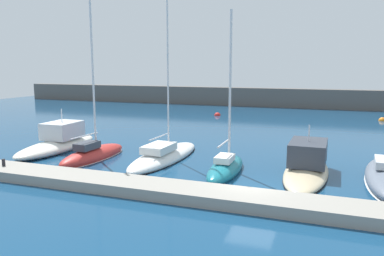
{
  "coord_description": "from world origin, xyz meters",
  "views": [
    {
      "loc": [
        3.63,
        -19.5,
        6.75
      ],
      "look_at": [
        -4.96,
        4.18,
        2.6
      ],
      "focal_mm": 35.35,
      "sensor_mm": 36.0,
      "label": 1
    }
  ],
  "objects_px": {
    "sailboat_white_third": "(164,155)",
    "motorboat_sand_fifth": "(307,165)",
    "mooring_buoy_orange": "(382,121)",
    "sailboat_teal_fourth": "(226,167)",
    "dock_bollard": "(4,162)",
    "mooring_buoy_red": "(217,116)",
    "motorboat_ivory_nearest": "(59,142)",
    "sailboat_red_second": "(93,154)"
  },
  "relations": [
    {
      "from": "sailboat_white_third",
      "to": "motorboat_sand_fifth",
      "type": "height_order",
      "value": "sailboat_white_third"
    },
    {
      "from": "motorboat_sand_fifth",
      "to": "mooring_buoy_orange",
      "type": "xyz_separation_m",
      "value": [
        7.48,
        27.53,
        -0.55
      ]
    },
    {
      "from": "sailboat_teal_fourth",
      "to": "dock_bollard",
      "type": "xyz_separation_m",
      "value": [
        -12.86,
        -5.24,
        0.45
      ]
    },
    {
      "from": "sailboat_white_third",
      "to": "mooring_buoy_red",
      "type": "bearing_deg",
      "value": 9.8
    },
    {
      "from": "motorboat_ivory_nearest",
      "to": "sailboat_white_third",
      "type": "distance_m",
      "value": 9.4
    },
    {
      "from": "motorboat_ivory_nearest",
      "to": "motorboat_sand_fifth",
      "type": "relative_size",
      "value": 1.0
    },
    {
      "from": "dock_bollard",
      "to": "sailboat_white_third",
      "type": "bearing_deg",
      "value": 42.71
    },
    {
      "from": "sailboat_white_third",
      "to": "mooring_buoy_orange",
      "type": "relative_size",
      "value": 19.39
    },
    {
      "from": "sailboat_red_second",
      "to": "mooring_buoy_orange",
      "type": "relative_size",
      "value": 14.61
    },
    {
      "from": "mooring_buoy_red",
      "to": "motorboat_sand_fifth",
      "type": "bearing_deg",
      "value": -62.5
    },
    {
      "from": "motorboat_ivory_nearest",
      "to": "mooring_buoy_orange",
      "type": "relative_size",
      "value": 10.28
    },
    {
      "from": "motorboat_sand_fifth",
      "to": "mooring_buoy_red",
      "type": "xyz_separation_m",
      "value": [
        -13.22,
        25.4,
        -0.55
      ]
    },
    {
      "from": "sailboat_teal_fourth",
      "to": "dock_bollard",
      "type": "height_order",
      "value": "sailboat_teal_fourth"
    },
    {
      "from": "motorboat_ivory_nearest",
      "to": "sailboat_white_third",
      "type": "height_order",
      "value": "sailboat_white_third"
    },
    {
      "from": "motorboat_ivory_nearest",
      "to": "sailboat_white_third",
      "type": "xyz_separation_m",
      "value": [
        9.4,
        -0.03,
        -0.37
      ]
    },
    {
      "from": "mooring_buoy_orange",
      "to": "motorboat_sand_fifth",
      "type": "bearing_deg",
      "value": -105.2
    },
    {
      "from": "sailboat_teal_fourth",
      "to": "mooring_buoy_orange",
      "type": "height_order",
      "value": "sailboat_teal_fourth"
    },
    {
      "from": "motorboat_ivory_nearest",
      "to": "dock_bollard",
      "type": "xyz_separation_m",
      "value": [
        1.65,
        -7.18,
        0.16
      ]
    },
    {
      "from": "motorboat_sand_fifth",
      "to": "dock_bollard",
      "type": "relative_size",
      "value": 20.66
    },
    {
      "from": "sailboat_red_second",
      "to": "sailboat_teal_fourth",
      "type": "xyz_separation_m",
      "value": [
        10.07,
        -0.2,
        -0.02
      ]
    },
    {
      "from": "sailboat_white_third",
      "to": "mooring_buoy_red",
      "type": "distance_m",
      "value": 25.23
    },
    {
      "from": "motorboat_ivory_nearest",
      "to": "sailboat_teal_fourth",
      "type": "distance_m",
      "value": 14.65
    },
    {
      "from": "sailboat_white_third",
      "to": "mooring_buoy_red",
      "type": "relative_size",
      "value": 19.69
    },
    {
      "from": "sailboat_white_third",
      "to": "sailboat_teal_fourth",
      "type": "height_order",
      "value": "sailboat_white_third"
    },
    {
      "from": "mooring_buoy_red",
      "to": "dock_bollard",
      "type": "bearing_deg",
      "value": -98.01
    },
    {
      "from": "motorboat_ivory_nearest",
      "to": "mooring_buoy_red",
      "type": "xyz_separation_m",
      "value": [
        6.18,
        25.0,
        -0.66
      ]
    },
    {
      "from": "mooring_buoy_orange",
      "to": "sailboat_red_second",
      "type": "bearing_deg",
      "value": -127.86
    },
    {
      "from": "sailboat_red_second",
      "to": "mooring_buoy_red",
      "type": "relative_size",
      "value": 14.83
    },
    {
      "from": "mooring_buoy_red",
      "to": "mooring_buoy_orange",
      "type": "xyz_separation_m",
      "value": [
        20.7,
        2.13,
        0.0
      ]
    },
    {
      "from": "sailboat_teal_fourth",
      "to": "mooring_buoy_red",
      "type": "distance_m",
      "value": 28.2
    },
    {
      "from": "sailboat_white_third",
      "to": "motorboat_sand_fifth",
      "type": "relative_size",
      "value": 1.9
    },
    {
      "from": "sailboat_white_third",
      "to": "sailboat_teal_fourth",
      "type": "xyz_separation_m",
      "value": [
        5.12,
        -1.91,
        0.07
      ]
    },
    {
      "from": "sailboat_white_third",
      "to": "sailboat_teal_fourth",
      "type": "bearing_deg",
      "value": -107.93
    },
    {
      "from": "sailboat_red_second",
      "to": "mooring_buoy_red",
      "type": "height_order",
      "value": "sailboat_red_second"
    },
    {
      "from": "motorboat_sand_fifth",
      "to": "dock_bollard",
      "type": "height_order",
      "value": "motorboat_sand_fifth"
    },
    {
      "from": "motorboat_sand_fifth",
      "to": "dock_bollard",
      "type": "xyz_separation_m",
      "value": [
        -17.75,
        -6.78,
        0.27
      ]
    },
    {
      "from": "sailboat_teal_fourth",
      "to": "motorboat_sand_fifth",
      "type": "relative_size",
      "value": 1.16
    },
    {
      "from": "motorboat_sand_fifth",
      "to": "sailboat_teal_fourth",
      "type": "bearing_deg",
      "value": 108.91
    },
    {
      "from": "mooring_buoy_red",
      "to": "motorboat_ivory_nearest",
      "type": "bearing_deg",
      "value": -103.9
    },
    {
      "from": "sailboat_white_third",
      "to": "dock_bollard",
      "type": "xyz_separation_m",
      "value": [
        -7.74,
        -7.15,
        0.52
      ]
    },
    {
      "from": "mooring_buoy_red",
      "to": "mooring_buoy_orange",
      "type": "distance_m",
      "value": 20.81
    },
    {
      "from": "motorboat_ivory_nearest",
      "to": "motorboat_sand_fifth",
      "type": "bearing_deg",
      "value": -92.39
    }
  ]
}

